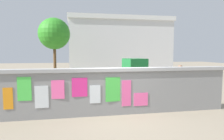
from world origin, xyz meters
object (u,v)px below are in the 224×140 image
at_px(person_walking, 180,78).
at_px(auto_rickshaw_truck, 120,74).
at_px(motorcycle, 112,94).
at_px(tree_roadside, 54,34).
at_px(bicycle_near, 37,96).

bearing_deg(person_walking, auto_rickshaw_truck, 127.06).
relative_size(motorcycle, person_walking, 1.17).
distance_m(auto_rickshaw_truck, motorcycle, 4.23).
height_order(motorcycle, tree_roadside, tree_roadside).
xyz_separation_m(person_walking, tree_roadside, (-6.86, 8.32, 2.81)).
xyz_separation_m(bicycle_near, person_walking, (6.77, 0.18, 0.62)).
relative_size(auto_rickshaw_truck, motorcycle, 1.98).
relative_size(auto_rickshaw_truck, tree_roadside, 0.73).
relative_size(motorcycle, bicycle_near, 1.14).
distance_m(bicycle_near, tree_roadside, 9.17).
distance_m(motorcycle, tree_roadside, 10.34).
bearing_deg(tree_roadside, person_walking, -50.50).
bearing_deg(auto_rickshaw_truck, tree_roadside, 130.88).
height_order(auto_rickshaw_truck, person_walking, auto_rickshaw_truck).
bearing_deg(motorcycle, auto_rickshaw_truck, 72.46).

